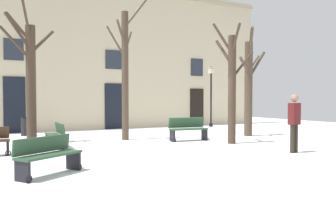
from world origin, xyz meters
The scene contains 12 objects.
ground_plane centered at (0.00, 0.00, 0.00)m, with size 30.80×30.80×0.00m, color white.
building_facade centered at (-0.01, 7.67, 4.11)m, with size 19.25×0.60×8.11m.
tree_center centered at (-5.22, 2.80, 2.47)m, with size 2.00×1.46×5.34m.
tree_right_of_center centered at (-1.64, 2.16, 2.77)m, with size 1.25×1.76×5.70m.
tree_left_of_center centered at (3.85, 0.94, 2.32)m, with size 2.04×1.68×4.73m.
tree_near_facade centered at (1.46, -0.87, 2.23)m, with size 1.67×1.86×4.58m.
streetlamp centered at (5.46, 6.17, 2.23)m, with size 0.30×0.30×3.63m.
litter_bin centered at (-5.02, 5.88, 0.43)m, with size 0.48×0.48×0.85m.
bench_by_litter_bin centered at (0.46, 0.65, 0.48)m, with size 1.61×0.67×0.94m.
bench_far_corner centered at (-4.60, 1.22, 0.43)m, with size 0.49×1.59×0.84m.
bench_back_to_back_left centered at (-5.68, -3.44, 0.44)m, with size 1.59×1.27×0.86m.
person_by_shop_door centered at (1.72, -3.65, 1.03)m, with size 0.41×0.28×1.84m.
Camera 1 is at (-7.11, -11.70, 1.71)m, focal length 38.59 mm.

